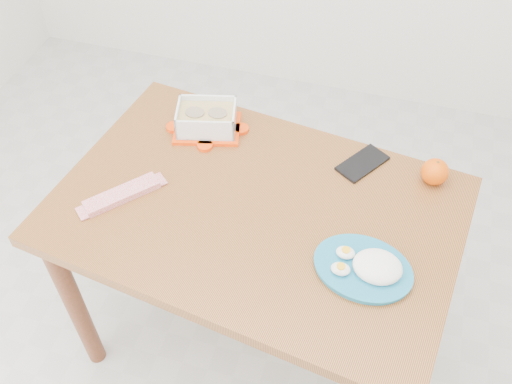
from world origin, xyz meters
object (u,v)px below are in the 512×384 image
(food_container, at_px, (207,119))
(orange_fruit, at_px, (435,172))
(rice_plate, at_px, (368,266))
(smartphone, at_px, (362,163))
(dining_table, at_px, (256,230))

(food_container, xyz_separation_m, orange_fruit, (0.70, -0.03, -0.00))
(rice_plate, relative_size, smartphone, 1.79)
(food_container, distance_m, smartphone, 0.50)
(dining_table, relative_size, food_container, 5.10)
(smartphone, bearing_deg, food_container, -148.95)
(orange_fruit, xyz_separation_m, smartphone, (-0.20, 0.01, -0.03))
(dining_table, height_order, orange_fruit, orange_fruit)
(rice_plate, bearing_deg, smartphone, 109.22)
(dining_table, relative_size, smartphone, 7.61)
(dining_table, bearing_deg, smartphone, 51.86)
(dining_table, xyz_separation_m, smartphone, (0.26, 0.25, 0.11))
(food_container, height_order, rice_plate, food_container)
(food_container, distance_m, orange_fruit, 0.70)
(dining_table, distance_m, food_container, 0.39)
(dining_table, xyz_separation_m, food_container, (-0.24, 0.26, 0.15))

